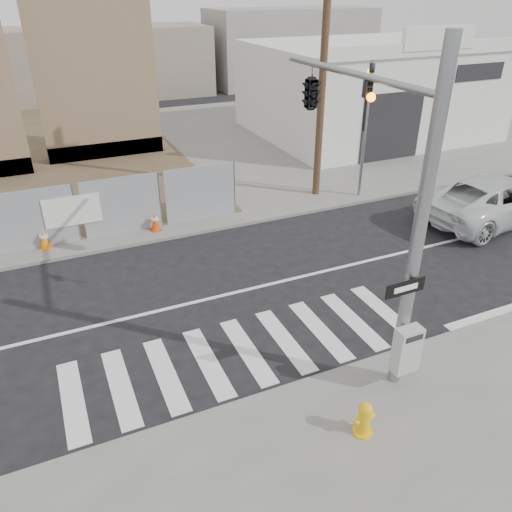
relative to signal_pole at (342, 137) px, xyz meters
name	(u,v)px	position (x,y,z in m)	size (l,w,h in m)	color
ground	(212,298)	(-2.49, 2.05, -4.78)	(100.00, 100.00, 0.00)	black
sidewalk_far	(119,157)	(-2.49, 16.05, -4.72)	(50.00, 20.00, 0.12)	slate
signal_pole	(342,137)	(0.00, 0.00, 0.00)	(0.96, 5.87, 7.00)	gray
far_signal_pole	(367,112)	(5.51, 6.65, -1.30)	(0.16, 0.20, 5.60)	gray
concrete_wall_right	(98,89)	(-2.99, 16.13, -1.40)	(5.50, 1.30, 8.00)	#786548
auto_shop	(367,89)	(11.50, 15.01, -2.25)	(12.00, 10.20, 5.95)	silver
utility_pole_right	(324,62)	(4.01, 7.55, 0.42)	(1.60, 0.28, 10.00)	brown
fire_hydrant	(364,418)	(-1.48, -3.72, -4.29)	(0.50, 0.50, 0.74)	#EFB40D
suv	(494,199)	(8.73, 2.85, -3.96)	(2.72, 5.91, 1.64)	silver
traffic_cone_c	(44,239)	(-6.52, 6.87, -4.33)	(0.41, 0.41, 0.68)	orange
traffic_cone_d	(155,222)	(-2.90, 6.77, -4.33)	(0.40, 0.40, 0.67)	red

